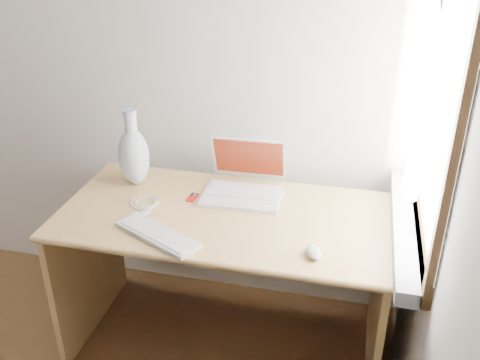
% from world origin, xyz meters
% --- Properties ---
extents(back_wall, '(3.50, 0.04, 2.60)m').
position_xyz_m(back_wall, '(0.00, 1.75, 1.30)').
color(back_wall, silver).
rests_on(back_wall, floor).
extents(window, '(0.11, 0.99, 1.10)m').
position_xyz_m(window, '(1.72, 1.30, 1.28)').
color(window, white).
rests_on(window, right_wall).
extents(desk, '(1.41, 0.71, 0.75)m').
position_xyz_m(desk, '(0.94, 1.38, 0.53)').
color(desk, tan).
rests_on(desk, floor).
extents(laptop, '(0.36, 0.30, 0.24)m').
position_xyz_m(laptop, '(0.99, 1.49, 0.80)').
color(laptop, silver).
rests_on(laptop, desk).
extents(external_keyboard, '(0.40, 0.28, 0.02)m').
position_xyz_m(external_keyboard, '(0.73, 1.06, 0.75)').
color(external_keyboard, silver).
rests_on(external_keyboard, desk).
extents(mouse, '(0.09, 0.11, 0.03)m').
position_xyz_m(mouse, '(1.35, 1.07, 0.76)').
color(mouse, silver).
rests_on(mouse, desk).
extents(ipod, '(0.04, 0.08, 0.01)m').
position_xyz_m(ipod, '(0.77, 1.39, 0.75)').
color(ipod, red).
rests_on(ipod, desk).
extents(cable_coil, '(0.16, 0.16, 0.01)m').
position_xyz_m(cable_coil, '(0.58, 1.30, 0.75)').
color(cable_coil, silver).
rests_on(cable_coil, desk).
extents(remote, '(0.06, 0.09, 0.01)m').
position_xyz_m(remote, '(0.60, 1.19, 0.75)').
color(remote, silver).
rests_on(remote, desk).
extents(vase, '(0.14, 0.14, 0.37)m').
position_xyz_m(vase, '(0.46, 1.47, 0.89)').
color(vase, silver).
rests_on(vase, desk).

